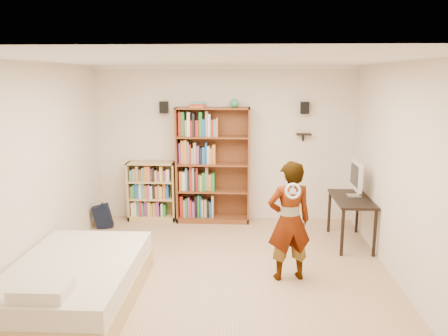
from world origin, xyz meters
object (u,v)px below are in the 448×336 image
Objects in this scene: low_bookshelf at (152,191)px; person at (289,221)px; computer_desk at (350,221)px; daybed at (75,277)px; tall_bookshelf at (213,166)px.

person is at bearing -45.48° from low_bookshelf.
daybed is (-3.52, -1.96, -0.06)m from computer_desk.
daybed is (-0.26, -2.95, -0.22)m from low_bookshelf.
computer_desk is 4.03m from daybed.
computer_desk reaches higher than daybed.
tall_bookshelf is 2.46m from computer_desk.
tall_bookshelf reaches higher than computer_desk.
tall_bookshelf reaches higher than person.
person reaches higher than computer_desk.
tall_bookshelf is at bearing 156.06° from computer_desk.
low_bookshelf is (-1.09, 0.03, -0.48)m from tall_bookshelf.
person is (-1.06, -1.24, 0.40)m from computer_desk.
low_bookshelf is 2.97m from daybed.
person reaches higher than low_bookshelf.
tall_bookshelf is 0.97× the size of daybed.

